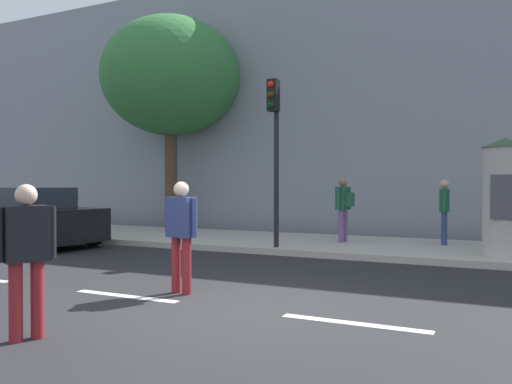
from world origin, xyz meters
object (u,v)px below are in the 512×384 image
object	(u,v)px
poster_column	(505,196)
street_tree	(171,77)
traffic_light	(274,134)
pedestrian_in_red_top	(181,228)
pedestrian_near_pole	(444,207)
pedestrian_with_backpack	(26,247)
parked_car_red	(27,218)
pedestrian_in_dark_shirt	(344,204)

from	to	relation	value
poster_column	street_tree	bearing A→B (deg)	165.87
traffic_light	pedestrian_in_red_top	xyz separation A→B (m)	(0.57, -4.71, -1.84)
pedestrian_near_pole	pedestrian_in_red_top	bearing A→B (deg)	-112.73
pedestrian_in_red_top	pedestrian_near_pole	xyz separation A→B (m)	(2.98, 7.11, 0.10)
street_tree	pedestrian_with_backpack	bearing A→B (deg)	-61.87
parked_car_red	pedestrian_in_red_top	bearing A→B (deg)	-24.31
parked_car_red	pedestrian_with_backpack	bearing A→B (deg)	-40.19
pedestrian_in_red_top	pedestrian_with_backpack	distance (m)	2.68
pedestrian_in_red_top	pedestrian_in_dark_shirt	bearing A→B (deg)	85.12
traffic_light	parked_car_red	distance (m)	7.05
traffic_light	parked_car_red	bearing A→B (deg)	-167.25
pedestrian_in_red_top	pedestrian_with_backpack	xyz separation A→B (m)	(-0.15, -2.68, -0.01)
street_tree	pedestrian_in_dark_shirt	distance (m)	7.73
pedestrian_near_pole	pedestrian_in_dark_shirt	bearing A→B (deg)	-167.96
traffic_light	pedestrian_in_red_top	world-z (taller)	traffic_light
poster_column	pedestrian_with_backpack	world-z (taller)	poster_column
pedestrian_in_dark_shirt	parked_car_red	distance (m)	8.41
pedestrian_with_backpack	traffic_light	bearing A→B (deg)	93.26
pedestrian_with_backpack	poster_column	bearing A→B (deg)	60.92
parked_car_red	traffic_light	bearing A→B (deg)	12.75
pedestrian_in_red_top	parked_car_red	world-z (taller)	pedestrian_in_red_top
traffic_light	pedestrian_in_dark_shirt	xyz separation A→B (m)	(1.13, 1.88, -1.69)
traffic_light	pedestrian_in_dark_shirt	distance (m)	2.77
traffic_light	parked_car_red	size ratio (longest dim) A/B	0.95
pedestrian_with_backpack	pedestrian_near_pole	xyz separation A→B (m)	(3.13, 9.79, 0.11)
traffic_light	pedestrian_in_dark_shirt	size ratio (longest dim) A/B	2.37
pedestrian_near_pole	parked_car_red	world-z (taller)	pedestrian_near_pole
street_tree	pedestrian_in_red_top	xyz separation A→B (m)	(5.84, -7.97, -4.27)
pedestrian_in_dark_shirt	parked_car_red	world-z (taller)	pedestrian_in_dark_shirt
street_tree	parked_car_red	world-z (taller)	street_tree
traffic_light	parked_car_red	world-z (taller)	traffic_light
pedestrian_in_red_top	parked_car_red	bearing A→B (deg)	155.69
poster_column	pedestrian_in_dark_shirt	bearing A→B (deg)	162.55
pedestrian_with_backpack	pedestrian_near_pole	distance (m)	10.27
traffic_light	pedestrian_with_backpack	xyz separation A→B (m)	(0.42, -7.39, -1.85)
traffic_light	pedestrian_in_red_top	size ratio (longest dim) A/B	2.35
traffic_light	pedestrian_with_backpack	world-z (taller)	traffic_light
street_tree	pedestrian_near_pole	size ratio (longest dim) A/B	4.40
pedestrian_with_backpack	pedestrian_in_dark_shirt	bearing A→B (deg)	85.62
pedestrian_in_red_top	pedestrian_with_backpack	world-z (taller)	pedestrian_in_red_top
poster_column	pedestrian_with_backpack	xyz separation A→B (m)	(-4.49, -8.08, -0.42)
pedestrian_in_dark_shirt	poster_column	bearing A→B (deg)	-17.45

